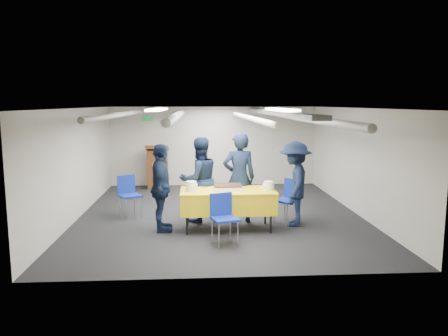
{
  "coord_description": "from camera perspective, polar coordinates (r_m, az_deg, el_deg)",
  "views": [
    {
      "loc": [
        -0.5,
        -9.27,
        2.4
      ],
      "look_at": [
        0.08,
        -0.2,
        1.05
      ],
      "focal_mm": 35.0,
      "sensor_mm": 36.0,
      "label": 1
    }
  ],
  "objects": [
    {
      "name": "podium",
      "position": [
        12.49,
        -8.66,
        0.14
      ],
      "size": [
        0.62,
        0.53,
        1.25
      ],
      "color": "brown",
      "rests_on": "ground"
    },
    {
      "name": "sailor_b",
      "position": [
        8.87,
        -3.23,
        -1.53
      ],
      "size": [
        1.03,
        0.93,
        1.73
      ],
      "primitive_type": "imported",
      "rotation": [
        0.0,
        0.0,
        3.53
      ],
      "color": "black",
      "rests_on": "ground"
    },
    {
      "name": "plate_stack_left",
      "position": [
        8.22,
        -4.27,
        -2.42
      ],
      "size": [
        0.23,
        0.23,
        0.18
      ],
      "color": "white",
      "rests_on": "serving_table"
    },
    {
      "name": "sailor_d",
      "position": [
        8.69,
        9.21,
        -2.03
      ],
      "size": [
        0.88,
        1.2,
        1.67
      ],
      "primitive_type": "imported",
      "rotation": [
        0.0,
        0.0,
        -1.83
      ],
      "color": "black",
      "rests_on": "ground"
    },
    {
      "name": "plate_stack_right",
      "position": [
        8.33,
        5.83,
        -2.34
      ],
      "size": [
        0.22,
        0.22,
        0.17
      ],
      "color": "white",
      "rests_on": "serving_table"
    },
    {
      "name": "sailor_c",
      "position": [
        8.24,
        -8.23,
        -2.61
      ],
      "size": [
        0.46,
        1.0,
        1.66
      ],
      "primitive_type": "imported",
      "rotation": [
        0.0,
        0.0,
        1.62
      ],
      "color": "black",
      "rests_on": "ground"
    },
    {
      "name": "ground",
      "position": [
        9.59,
        -0.54,
        -6.05
      ],
      "size": [
        7.0,
        7.0,
        0.0
      ],
      "primitive_type": "plane",
      "color": "black",
      "rests_on": "ground"
    },
    {
      "name": "chair_left",
      "position": [
        9.59,
        -12.38,
        -2.99
      ],
      "size": [
        0.58,
        0.58,
        0.87
      ],
      "color": "gray",
      "rests_on": "ground"
    },
    {
      "name": "chair_right",
      "position": [
        9.0,
        8.46,
        -3.63
      ],
      "size": [
        0.59,
        0.59,
        0.87
      ],
      "color": "gray",
      "rests_on": "ground"
    },
    {
      "name": "room_shell",
      "position": [
        9.71,
        -0.14,
        4.98
      ],
      "size": [
        6.0,
        7.0,
        2.3
      ],
      "color": "beige",
      "rests_on": "ground"
    },
    {
      "name": "chair_near",
      "position": [
        7.54,
        -0.13,
        -5.91
      ],
      "size": [
        0.53,
        0.53,
        0.87
      ],
      "color": "gray",
      "rests_on": "ground"
    },
    {
      "name": "sheet_cake",
      "position": [
        8.35,
        0.47,
        -2.49
      ],
      "size": [
        0.55,
        0.43,
        0.09
      ],
      "color": "white",
      "rests_on": "serving_table"
    },
    {
      "name": "sailor_a",
      "position": [
        8.79,
        1.99,
        -1.29
      ],
      "size": [
        0.7,
        0.49,
        1.83
      ],
      "primitive_type": "imported",
      "rotation": [
        0.0,
        0.0,
        3.22
      ],
      "color": "black",
      "rests_on": "ground"
    },
    {
      "name": "serving_table",
      "position": [
        8.35,
        0.5,
        -4.29
      ],
      "size": [
        1.8,
        0.89,
        0.77
      ],
      "color": "black",
      "rests_on": "ground"
    }
  ]
}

